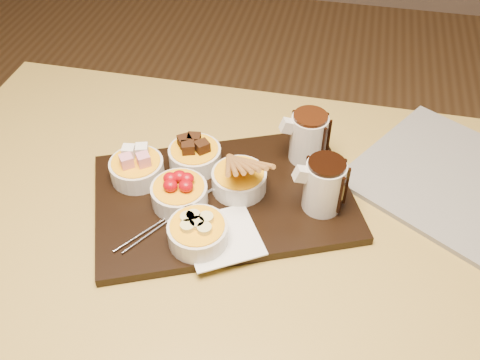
% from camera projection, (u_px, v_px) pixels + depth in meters
% --- Properties ---
extents(dining_table, '(1.20, 0.80, 0.75)m').
position_uv_depth(dining_table, '(221.00, 251.00, 1.02)').
color(dining_table, '#A98E3F').
rests_on(dining_table, ground).
extents(serving_board, '(0.54, 0.46, 0.02)m').
position_uv_depth(serving_board, '(224.00, 198.00, 0.98)').
color(serving_board, black).
rests_on(serving_board, dining_table).
extents(napkin, '(0.16, 0.16, 0.00)m').
position_uv_depth(napkin, '(222.00, 237.00, 0.90)').
color(napkin, white).
rests_on(napkin, serving_board).
extents(bowl_marshmallows, '(0.10, 0.10, 0.04)m').
position_uv_depth(bowl_marshmallows, '(137.00, 170.00, 0.99)').
color(bowl_marshmallows, beige).
rests_on(bowl_marshmallows, serving_board).
extents(bowl_cake, '(0.10, 0.10, 0.04)m').
position_uv_depth(bowl_cake, '(195.00, 157.00, 1.02)').
color(bowl_cake, beige).
rests_on(bowl_cake, serving_board).
extents(bowl_strawberries, '(0.10, 0.10, 0.04)m').
position_uv_depth(bowl_strawberries, '(179.00, 195.00, 0.94)').
color(bowl_strawberries, beige).
rests_on(bowl_strawberries, serving_board).
extents(bowl_biscotti, '(0.10, 0.10, 0.04)m').
position_uv_depth(bowl_biscotti, '(239.00, 181.00, 0.97)').
color(bowl_biscotti, beige).
rests_on(bowl_biscotti, serving_board).
extents(bowl_bananas, '(0.10, 0.10, 0.04)m').
position_uv_depth(bowl_bananas, '(198.00, 234.00, 0.88)').
color(bowl_bananas, beige).
rests_on(bowl_bananas, serving_board).
extents(pitcher_dark_chocolate, '(0.09, 0.09, 0.10)m').
position_uv_depth(pitcher_dark_chocolate, '(324.00, 186.00, 0.92)').
color(pitcher_dark_chocolate, silver).
rests_on(pitcher_dark_chocolate, serving_board).
extents(pitcher_milk_chocolate, '(0.09, 0.09, 0.10)m').
position_uv_depth(pitcher_milk_chocolate, '(308.00, 138.00, 1.01)').
color(pitcher_milk_chocolate, silver).
rests_on(pitcher_milk_chocolate, serving_board).
extents(fondue_skewers, '(0.23, 0.17, 0.01)m').
position_uv_depth(fondue_skewers, '(176.00, 212.00, 0.93)').
color(fondue_skewers, silver).
rests_on(fondue_skewers, serving_board).
extents(newspaper, '(0.51, 0.48, 0.01)m').
position_uv_depth(newspaper, '(471.00, 189.00, 1.00)').
color(newspaper, beige).
rests_on(newspaper, dining_table).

